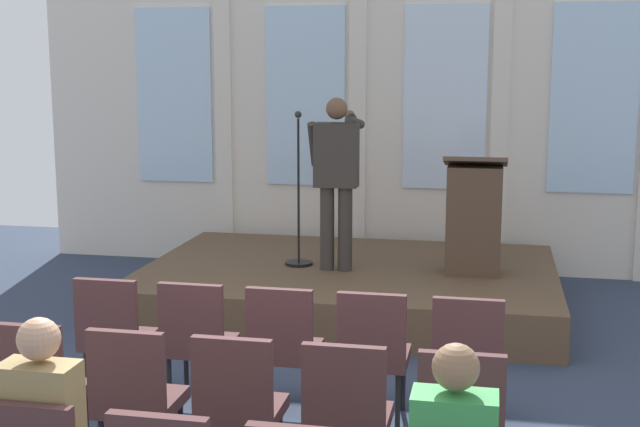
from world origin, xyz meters
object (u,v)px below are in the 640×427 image
chair_r0_c3 (374,347)px  chair_r1_c0 (37,384)px  mic_stand (299,232)px  chair_r1_c3 (347,409)px  chair_r0_c0 (114,330)px  chair_r0_c2 (283,341)px  chair_r1_c4 (461,418)px  lectern (474,217)px  speaker (336,171)px  chair_r0_c4 (468,353)px  chair_r0_c1 (197,336)px  chair_r1_c2 (238,400)px  chair_r1_c1 (135,392)px

chair_r0_c3 → chair_r1_c0: bearing=-150.3°
mic_stand → chair_r1_c3: size_ratio=1.65×
chair_r0_c0 → chair_r1_c0: same height
chair_r1_c3 → chair_r0_c0: bearing=150.3°
chair_r0_c2 → chair_r1_c4: (1.26, -1.08, 0.00)m
lectern → chair_r1_c4: bearing=-89.4°
speaker → chair_r0_c4: (1.37, -2.65, -0.86)m
mic_stand → chair_r0_c1: bearing=-92.2°
chair_r0_c0 → mic_stand: bearing=75.1°
mic_stand → chair_r1_c0: size_ratio=1.65×
chair_r1_c0 → chair_r1_c2: same height
chair_r1_c3 → chair_r1_c4: 0.63m
chair_r0_c3 → chair_r1_c4: size_ratio=1.00×
mic_stand → chair_r1_c0: (-0.74, -3.85, -0.21)m
mic_stand → chair_r0_c0: bearing=-104.9°
chair_r1_c0 → chair_r1_c2: size_ratio=1.00×
lectern → chair_r1_c3: lectern is taller
chair_r0_c2 → chair_r0_c4: (1.26, 0.00, 0.00)m
chair_r0_c0 → chair_r0_c2: bearing=0.0°
chair_r0_c1 → chair_r1_c3: same height
chair_r0_c0 → chair_r0_c1: same height
chair_r0_c4 → chair_r1_c0: (-2.52, -1.08, 0.00)m
chair_r1_c2 → chair_r1_c4: size_ratio=1.00×
speaker → chair_r1_c1: (-0.52, -3.73, -0.86)m
chair_r0_c0 → chair_r0_c1: bearing=0.0°
speaker → chair_r0_c1: size_ratio=1.80×
chair_r0_c0 → chair_r0_c4: 2.52m
mic_stand → chair_r1_c4: size_ratio=1.65×
chair_r0_c4 → chair_r1_c3: bearing=-120.3°
chair_r0_c1 → chair_r0_c3: (1.26, 0.00, 0.00)m
chair_r1_c2 → chair_r1_c4: bearing=0.0°
chair_r1_c3 → chair_r1_c1: bearing=180.0°
lectern → chair_r0_c4: size_ratio=1.23×
chair_r1_c1 → mic_stand: bearing=88.4°
chair_r0_c1 → chair_r1_c0: same height
chair_r1_c3 → chair_r0_c2: bearing=120.3°
chair_r0_c4 → chair_r1_c3: (-0.63, -1.08, 0.00)m
chair_r0_c1 → chair_r1_c0: bearing=-120.3°
chair_r0_c0 → chair_r1_c4: same height
chair_r0_c2 → chair_r0_c1: bearing=180.0°
mic_stand → chair_r1_c2: 3.89m
chair_r0_c3 → chair_r1_c3: size_ratio=1.00×
mic_stand → chair_r1_c3: 4.03m
chair_r0_c3 → chair_r1_c3: (0.00, -1.08, 0.00)m
mic_stand → chair_r1_c0: mic_stand is taller
chair_r0_c2 → chair_r0_c4: bearing=0.0°
mic_stand → chair_r0_c1: 2.79m
chair_r0_c0 → chair_r0_c4: bearing=0.0°
chair_r1_c4 → chair_r1_c2: bearing=180.0°
lectern → chair_r1_c1: 4.29m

